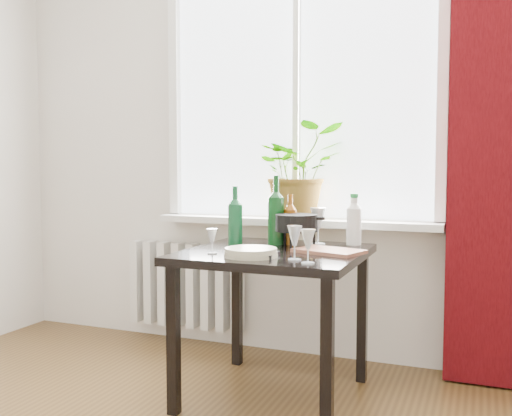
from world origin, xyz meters
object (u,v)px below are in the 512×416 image
at_px(potted_plant, 299,171).
at_px(plate_stack, 251,252).
at_px(wine_bottle_left, 235,215).
at_px(wineglass_back_left, 279,225).
at_px(radiator, 186,285).
at_px(wineglass_back_center, 318,225).
at_px(table, 275,269).
at_px(wineglass_front_right, 295,243).
at_px(tv_remote, 271,255).
at_px(bottle_amber, 290,219).
at_px(wineglass_far_right, 308,246).
at_px(cutting_board, 329,251).
at_px(fondue_pot, 297,231).
at_px(cleaning_bottle, 354,219).
at_px(wineglass_front_left, 212,241).
at_px(wine_bottle_right, 276,209).

bearing_deg(potted_plant, plate_stack, -87.53).
relative_size(wine_bottle_left, wineglass_back_left, 1.74).
relative_size(radiator, wineglass_back_center, 3.96).
xyz_separation_m(radiator, potted_plant, (0.78, -0.03, 0.75)).
height_order(table, wineglass_back_center, wineglass_back_center).
xyz_separation_m(wineglass_front_right, plate_stack, (-0.22, 0.02, -0.06)).
bearing_deg(table, potted_plant, 96.31).
bearing_deg(tv_remote, bottle_amber, 91.68).
relative_size(wineglass_far_right, tv_remote, 0.89).
height_order(wineglass_back_center, plate_stack, wineglass_back_center).
bearing_deg(wineglass_front_right, table, 125.59).
bearing_deg(cutting_board, wineglass_front_right, -106.87).
height_order(radiator, potted_plant, potted_plant).
distance_m(wineglass_front_right, wineglass_back_center, 0.55).
bearing_deg(fondue_pot, cleaning_bottle, 33.96).
bearing_deg(plate_stack, wineglass_front_left, 176.03).
bearing_deg(wineglass_front_right, wineglass_far_right, -38.90).
distance_m(plate_stack, cutting_board, 0.39).
bearing_deg(bottle_amber, potted_plant, 100.67).
bearing_deg(bottle_amber, wineglass_front_right, -69.45).
relative_size(potted_plant, cutting_board, 1.81).
height_order(potted_plant, bottle_amber, potted_plant).
height_order(radiator, cleaning_bottle, cleaning_bottle).
distance_m(table, wine_bottle_right, 0.35).
xyz_separation_m(cleaning_bottle, tv_remote, (-0.26, -0.55, -0.13)).
bearing_deg(potted_plant, fondue_pot, -73.68).
relative_size(plate_stack, fondue_pot, 0.99).
distance_m(potted_plant, wineglass_back_center, 0.47).
distance_m(wineglass_far_right, cutting_board, 0.35).
xyz_separation_m(wineglass_far_right, plate_stack, (-0.30, 0.09, -0.05)).
height_order(radiator, wine_bottle_right, wine_bottle_right).
xyz_separation_m(bottle_amber, wineglass_back_left, (-0.09, 0.09, -0.04)).
xyz_separation_m(wineglass_front_left, plate_stack, (0.20, -0.01, -0.04)).
bearing_deg(cleaning_bottle, tv_remote, -115.62).
xyz_separation_m(radiator, plate_stack, (0.82, -0.87, 0.38)).
height_order(wine_bottle_left, wine_bottle_right, wine_bottle_right).
distance_m(potted_plant, cleaning_bottle, 0.53).
xyz_separation_m(cleaning_bottle, wineglass_back_center, (-0.18, -0.05, -0.03)).
relative_size(bottle_amber, wineglass_far_right, 1.81).
height_order(bottle_amber, wineglass_far_right, bottle_amber).
height_order(wineglass_back_left, fondue_pot, wineglass_back_left).
relative_size(potted_plant, cleaning_bottle, 2.08).
bearing_deg(fondue_pot, wineglass_front_right, -76.88).
bearing_deg(plate_stack, bottle_amber, 85.93).
relative_size(bottle_amber, fondue_pot, 1.09).
bearing_deg(wineglass_front_right, tv_remote, 158.96).
bearing_deg(wineglass_front_left, cleaning_bottle, 45.53).
bearing_deg(wineglass_front_right, wineglass_back_left, 115.56).
height_order(table, bottle_amber, bottle_amber).
xyz_separation_m(wineglass_front_right, fondue_pot, (-0.12, 0.41, 0.01)).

